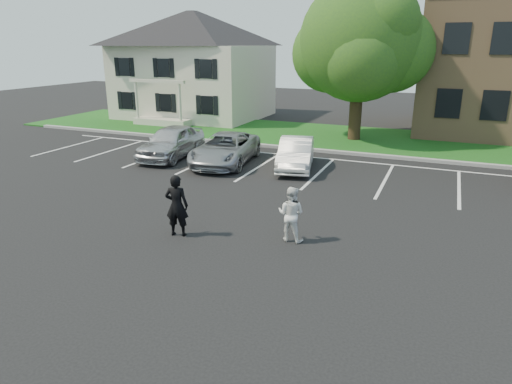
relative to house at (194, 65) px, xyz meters
The scene contains 11 objects.
ground_plane 24.14m from the house, 56.94° to the right, with size 90.00×90.00×0.00m, color black.
curb 15.71m from the house, 31.52° to the right, with size 40.00×0.30×0.15m, color gray.
grass_strip 14.11m from the house, 17.00° to the right, with size 44.00×8.00×0.08m, color #144F14.
stall_lines 18.53m from the house, 37.43° to the right, with size 34.00×5.36×0.01m.
house is the anchor object (origin of this frame).
tree 13.80m from the house, 17.76° to the right, with size 7.80×7.20×8.80m.
man_black_suit 23.07m from the house, 61.30° to the right, with size 0.67×0.44×1.83m, color black.
man_white_shirt 23.99m from the house, 53.56° to the right, with size 0.77×0.60×1.59m, color silver.
car_silver_west 13.55m from the house, 65.03° to the right, with size 1.85×4.60×1.57m, color #BCBDC1.
car_silver_minivan 15.05m from the house, 54.64° to the right, with size 2.31×5.00×1.39m, color #96989D.
car_white_sedan 16.82m from the house, 44.41° to the right, with size 1.43×4.10×1.35m, color silver.
Camera 1 is at (4.87, -10.57, 5.35)m, focal length 32.00 mm.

